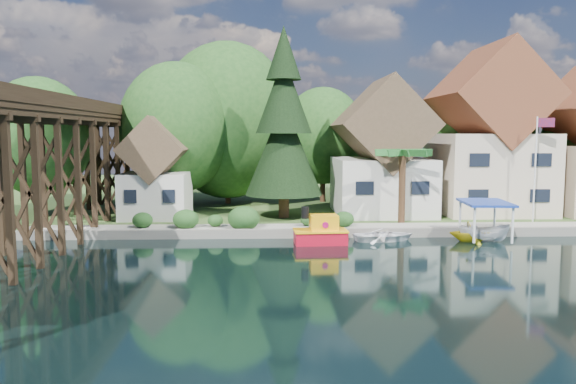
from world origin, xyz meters
The scene contains 17 objects.
ground centered at (0.00, 0.00, 0.00)m, with size 140.00×140.00×0.00m, color black.
bank centered at (0.00, 34.00, 0.25)m, with size 140.00×52.00×0.50m, color #30481D.
seawall centered at (4.00, 8.00, 0.31)m, with size 60.00×0.40×0.62m, color slate.
promenade centered at (6.00, 9.30, 0.53)m, with size 50.00×2.60×0.06m, color gray.
trestle_bridge centered at (-16.00, 5.17, 5.35)m, with size 4.12×44.18×9.30m.
house_left centered at (7.00, 16.00, 5.14)m, with size 7.64×8.64×11.02m.
house_center centered at (16.00, 16.50, 6.42)m, with size 8.65×9.18×13.89m.
shed centered at (-11.00, 14.50, 3.83)m, with size 5.09×5.40×7.85m.
bg_trees centered at (1.00, 21.25, 7.29)m, with size 49.90×13.30×10.57m.
shrubs centered at (-4.60, 9.26, 1.23)m, with size 15.76×2.47×1.70m.
conifer centered at (-1.07, 13.90, 7.55)m, with size 5.95×5.95×14.64m.
palm_tree centered at (7.42, 10.80, 5.50)m, with size 4.82×4.82×5.72m.
flagpole centered at (17.55, 11.15, 5.26)m, with size 1.13×0.54×7.77m.
tugboat centered at (1.05, 5.95, 0.74)m, with size 3.48×2.02×2.47m.
boat_white_a centered at (5.32, 6.85, 0.42)m, with size 2.87×4.02×0.83m, color white.
boat_canopy centered at (11.76, 6.14, 1.14)m, with size 3.43×4.38×2.65m.
boat_yellow centered at (10.88, 6.24, 0.72)m, with size 2.37×2.75×1.45m, color yellow.
Camera 1 is at (-2.50, -29.32, 7.05)m, focal length 35.00 mm.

